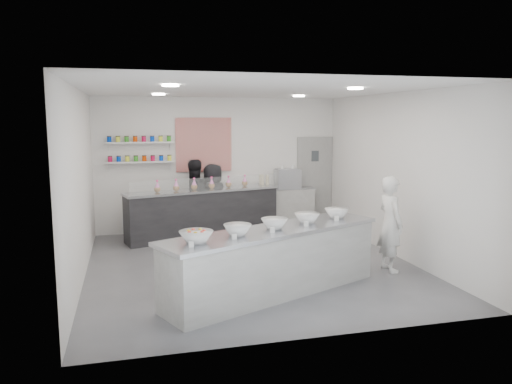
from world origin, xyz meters
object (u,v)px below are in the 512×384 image
(prep_counter, at_px, (274,262))
(woman_prep, at_px, (390,224))
(staff_left, at_px, (193,197))
(back_bar, at_px, (203,213))
(staff_right, at_px, (213,199))
(espresso_machine, at_px, (287,179))
(espresso_ledge, at_px, (287,208))

(prep_counter, height_order, woman_prep, woman_prep)
(prep_counter, height_order, staff_left, staff_left)
(prep_counter, relative_size, woman_prep, 2.22)
(back_bar, height_order, staff_left, staff_left)
(staff_right, bearing_deg, staff_left, -21.74)
(woman_prep, bearing_deg, staff_left, 37.11)
(woman_prep, distance_m, staff_left, 4.44)
(espresso_machine, bearing_deg, back_bar, -167.05)
(woman_prep, bearing_deg, espresso_ledge, 7.18)
(prep_counter, xyz_separation_m, back_bar, (-0.46, 3.77, 0.04))
(staff_left, bearing_deg, woman_prep, 110.78)
(staff_left, bearing_deg, back_bar, 106.87)
(espresso_machine, xyz_separation_m, staff_right, (-1.78, -0.22, -0.37))
(espresso_machine, bearing_deg, staff_right, -173.00)
(back_bar, bearing_deg, woman_prep, -64.10)
(prep_counter, distance_m, staff_left, 4.09)
(espresso_machine, bearing_deg, staff_left, -174.36)
(espresso_machine, xyz_separation_m, staff_left, (-2.22, -0.22, -0.32))
(woman_prep, bearing_deg, espresso_machine, 7.01)
(espresso_machine, bearing_deg, woman_prep, -80.51)
(staff_left, bearing_deg, prep_counter, 80.25)
(staff_left, xyz_separation_m, staff_right, (0.44, 0.00, -0.05))
(espresso_machine, relative_size, staff_right, 0.36)
(espresso_ledge, relative_size, espresso_machine, 2.26)
(espresso_ledge, xyz_separation_m, staff_left, (-2.21, -0.22, 0.36))
(back_bar, xyz_separation_m, staff_right, (0.26, 0.25, 0.26))
(back_bar, xyz_separation_m, espresso_machine, (2.04, 0.47, 0.63))
(espresso_ledge, distance_m, espresso_machine, 0.68)
(espresso_machine, distance_m, staff_left, 2.25)
(back_bar, bearing_deg, espresso_ledge, -0.97)
(espresso_ledge, xyz_separation_m, staff_right, (-1.77, -0.22, 0.31))
(prep_counter, distance_m, espresso_machine, 4.57)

